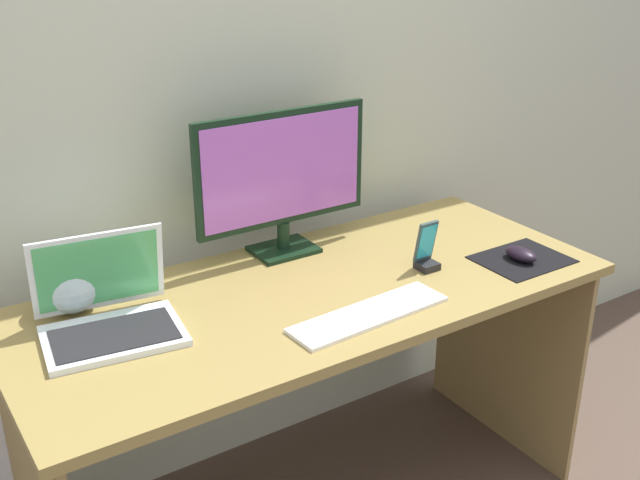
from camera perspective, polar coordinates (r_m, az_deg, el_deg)
The scene contains 9 objects.
wall_back at distance 2.21m, azimuth -6.70°, elevation 12.22°, with size 6.00×0.04×2.50m, color #B2BBA3.
desk at distance 2.08m, azimuth -0.48°, elevation -7.30°, with size 1.58×0.67×0.76m.
monitor at distance 2.15m, azimuth -2.80°, elevation 4.75°, with size 0.53×0.14×0.41m.
laptop at distance 1.86m, azimuth -15.41°, elevation -5.28°, with size 0.34×0.30×0.22m.
fishbowl at distance 1.97m, azimuth -18.03°, elevation -3.08°, with size 0.15×0.15×0.15m, color silver.
keyboard_external at distance 1.88m, azimuth 3.66°, elevation -5.51°, with size 0.42×0.11×0.01m, color white.
mousepad at distance 2.25m, azimuth 14.74°, elevation -1.39°, with size 0.25×0.20×0.00m, color black.
mouse at distance 2.23m, azimuth 14.66°, elevation -1.02°, with size 0.06×0.10×0.04m, color black.
phone_in_dock at distance 2.12m, azimuth 7.89°, elevation -0.91°, with size 0.06×0.05×0.14m.
Camera 1 is at (-0.97, -1.51, 1.66)m, focal length 43.20 mm.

